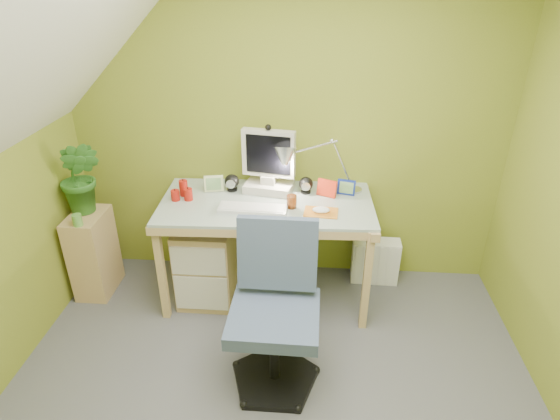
# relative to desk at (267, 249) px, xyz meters

# --- Properties ---
(wall_back) EXTENTS (3.20, 0.01, 2.40)m
(wall_back) POSITION_rel_desk_xyz_m (0.11, 0.37, 0.80)
(wall_back) COLOR olive
(wall_back) RESTS_ON floor
(desk) EXTENTS (1.51, 0.79, 0.79)m
(desk) POSITION_rel_desk_xyz_m (0.00, 0.00, 0.00)
(desk) COLOR tan
(desk) RESTS_ON floor
(monitor) EXTENTS (0.41, 0.28, 0.52)m
(monitor) POSITION_rel_desk_xyz_m (-0.00, 0.18, 0.65)
(monitor) COLOR beige
(monitor) RESTS_ON desk
(speaker_left) EXTENTS (0.11, 0.11, 0.13)m
(speaker_left) POSITION_rel_desk_xyz_m (-0.27, 0.16, 0.46)
(speaker_left) COLOR black
(speaker_left) RESTS_ON desk
(speaker_right) EXTENTS (0.11, 0.11, 0.12)m
(speaker_right) POSITION_rel_desk_xyz_m (0.27, 0.16, 0.46)
(speaker_right) COLOR black
(speaker_right) RESTS_ON desk
(keyboard) EXTENTS (0.47, 0.17, 0.02)m
(keyboard) POSITION_rel_desk_xyz_m (-0.08, -0.14, 0.41)
(keyboard) COLOR silver
(keyboard) RESTS_ON desk
(mousepad) EXTENTS (0.24, 0.18, 0.01)m
(mousepad) POSITION_rel_desk_xyz_m (0.38, -0.14, 0.40)
(mousepad) COLOR orange
(mousepad) RESTS_ON desk
(mouse) EXTENTS (0.12, 0.08, 0.04)m
(mouse) POSITION_rel_desk_xyz_m (0.38, -0.14, 0.42)
(mouse) COLOR white
(mouse) RESTS_ON mousepad
(amber_tumbler) EXTENTS (0.07, 0.07, 0.09)m
(amber_tumbler) POSITION_rel_desk_xyz_m (0.18, -0.08, 0.44)
(amber_tumbler) COLOR #8E4014
(amber_tumbler) RESTS_ON desk
(candle_cluster) EXTENTS (0.18, 0.16, 0.12)m
(candle_cluster) POSITION_rel_desk_xyz_m (-0.60, 0.01, 0.45)
(candle_cluster) COLOR #AC180E
(candle_cluster) RESTS_ON desk
(photo_frame_red) EXTENTS (0.14, 0.08, 0.12)m
(photo_frame_red) POSITION_rel_desk_xyz_m (0.42, 0.12, 0.46)
(photo_frame_red) COLOR red
(photo_frame_red) RESTS_ON desk
(photo_frame_blue) EXTENTS (0.13, 0.05, 0.11)m
(photo_frame_blue) POSITION_rel_desk_xyz_m (0.56, 0.16, 0.45)
(photo_frame_blue) COLOR navy
(photo_frame_blue) RESTS_ON desk
(photo_frame_green) EXTENTS (0.14, 0.05, 0.12)m
(photo_frame_green) POSITION_rel_desk_xyz_m (-0.40, 0.14, 0.46)
(photo_frame_green) COLOR #C3D08F
(photo_frame_green) RESTS_ON desk
(desk_lamp) EXTENTS (0.60, 0.33, 0.61)m
(desk_lamp) POSITION_rel_desk_xyz_m (0.45, 0.18, 0.70)
(desk_lamp) COLOR silver
(desk_lamp) RESTS_ON desk
(side_ledge) EXTENTS (0.24, 0.38, 0.66)m
(side_ledge) POSITION_rel_desk_xyz_m (-1.32, -0.05, -0.07)
(side_ledge) COLOR tan
(side_ledge) RESTS_ON floor
(potted_plant) EXTENTS (0.32, 0.27, 0.55)m
(potted_plant) POSITION_rel_desk_xyz_m (-1.32, -0.00, 0.54)
(potted_plant) COLOR #2E6722
(potted_plant) RESTS_ON side_ledge
(green_cup) EXTENTS (0.07, 0.07, 0.08)m
(green_cup) POSITION_rel_desk_xyz_m (-1.30, -0.20, 0.30)
(green_cup) COLOR #619F42
(green_cup) RESTS_ON side_ledge
(task_chair) EXTENTS (0.58, 0.58, 1.04)m
(task_chair) POSITION_rel_desk_xyz_m (0.13, -0.87, 0.12)
(task_chair) COLOR #3E4C66
(task_chair) RESTS_ON floor
(radiator) EXTENTS (0.37, 0.16, 0.36)m
(radiator) POSITION_rel_desk_xyz_m (0.83, 0.23, -0.21)
(radiator) COLOR white
(radiator) RESTS_ON floor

